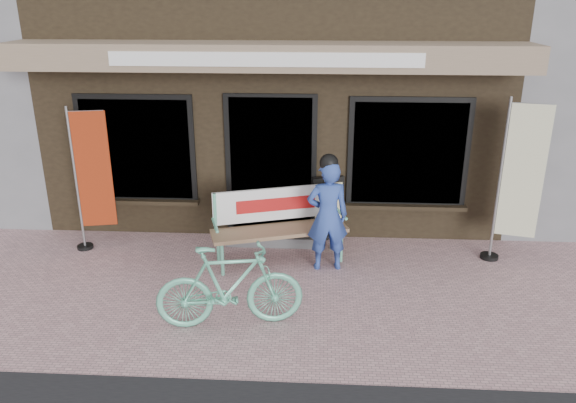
# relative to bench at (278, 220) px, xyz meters

# --- Properties ---
(ground) EXTENTS (70.00, 70.00, 0.00)m
(ground) POSITION_rel_bench_xyz_m (-0.16, -1.20, -0.59)
(ground) COLOR #C6979B
(ground) RESTS_ON ground
(storefront) EXTENTS (7.00, 6.77, 6.00)m
(storefront) POSITION_rel_bench_xyz_m (-0.16, 3.77, 2.40)
(storefront) COLOR black
(storefront) RESTS_ON ground
(bench) EXTENTS (1.92, 1.01, 1.01)m
(bench) POSITION_rel_bench_xyz_m (0.00, 0.00, 0.00)
(bench) COLOR #65C5A2
(bench) RESTS_ON ground
(person) EXTENTS (0.60, 0.44, 1.61)m
(person) POSITION_rel_bench_xyz_m (0.68, -0.24, 0.20)
(person) COLOR #2D489E
(person) RESTS_ON ground
(bicycle) EXTENTS (1.69, 0.74, 0.98)m
(bicycle) POSITION_rel_bench_xyz_m (-0.41, -1.72, -0.10)
(bicycle) COLOR #65C5A2
(bicycle) RESTS_ON ground
(nobori_red) EXTENTS (0.63, 0.27, 2.11)m
(nobori_red) POSITION_rel_bench_xyz_m (-2.66, 0.21, 0.49)
(nobori_red) COLOR gray
(nobori_red) RESTS_ON ground
(nobori_cream) EXTENTS (0.68, 0.30, 2.29)m
(nobori_cream) POSITION_rel_bench_xyz_m (3.22, 0.12, 0.59)
(nobori_cream) COLOR gray
(nobori_cream) RESTS_ON ground
(menu_stand) EXTENTS (0.50, 0.27, 1.00)m
(menu_stand) POSITION_rel_bench_xyz_m (0.69, 0.70, -0.08)
(menu_stand) COLOR black
(menu_stand) RESTS_ON ground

